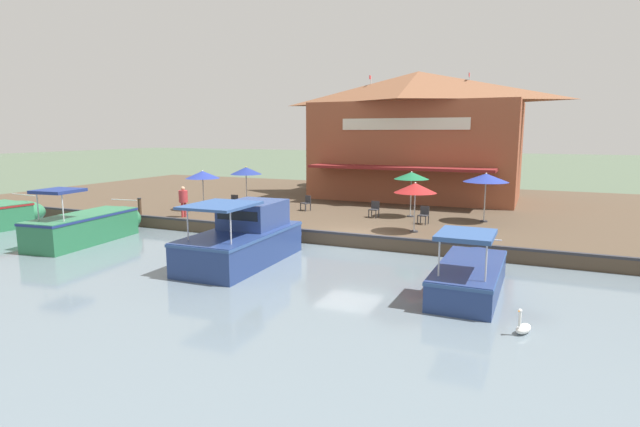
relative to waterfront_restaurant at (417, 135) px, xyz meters
name	(u,v)px	position (x,y,z in m)	size (l,w,h in m)	color
ground_plane	(350,249)	(13.79, 0.44, -4.84)	(220.00, 220.00, 0.00)	#4C5B47
quay_deck	(411,208)	(2.79, 0.44, -4.54)	(22.00, 56.00, 0.60)	#4C3D2D
quay_edge_fender	(351,234)	(13.69, 0.44, -4.19)	(0.20, 50.40, 0.10)	#2D2D33
waterfront_restaurant	(417,135)	(0.00, 0.00, 0.00)	(8.99, 13.71, 8.35)	brown
patio_umbrella_mid_patio_left	(411,176)	(7.92, 1.63, -2.08)	(1.82, 1.82, 2.40)	#B7B7B7
patio_umbrella_back_row	(415,188)	(11.86, 2.76, -2.27)	(1.87, 1.87, 2.24)	#B7B7B7
patio_umbrella_mid_patio_right	(246,171)	(9.04, -7.72, -2.04)	(1.79, 1.79, 2.46)	#B7B7B7
patio_umbrella_by_entrance	(486,178)	(7.92, 5.33, -2.05)	(2.17, 2.17, 2.44)	#B7B7B7
patio_umbrella_near_quay_edge	(203,175)	(10.24, -9.86, -2.24)	(1.94, 1.94, 2.26)	#B7B7B7
cafe_chair_facing_river	(424,214)	(9.68, 2.71, -3.77)	(0.50, 0.50, 0.85)	#2D2D33
cafe_chair_mid_patio	(234,201)	(9.62, -8.23, -3.77)	(0.48, 0.48, 0.85)	#2D2D33
cafe_chair_far_corner_seat	(374,208)	(8.87, -0.05, -3.77)	(0.47, 0.47, 0.85)	#2D2D33
cafe_chair_beside_entrance	(306,202)	(8.19, -4.29, -3.77)	(0.57, 0.57, 0.85)	#2D2D33
person_mid_patio	(183,198)	(12.80, -9.21, -3.24)	(0.46, 0.46, 1.62)	#B23338
motorboat_second_along	(250,237)	(17.18, -2.45, -3.91)	(6.65, 2.67, 2.44)	navy
motorboat_distant_upstream	(471,272)	(17.51, 5.94, -4.23)	(5.63, 1.88, 2.10)	navy
motorboat_fourth_along	(92,225)	(17.15, -10.91, -4.05)	(6.25, 2.49, 2.55)	#287047
mooring_post	(140,207)	(13.44, -11.60, -3.75)	(0.22, 0.22, 0.96)	#473323
swan	(523,328)	(20.79, 7.60, -4.61)	(0.63, 0.49, 0.69)	white
tree_upstream_bank	(420,124)	(-4.02, -0.71, 0.80)	(3.38, 3.22, 6.76)	brown
tree_behind_restaurant	(353,132)	(-5.35, -6.47, 0.18)	(4.44, 4.23, 6.65)	brown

